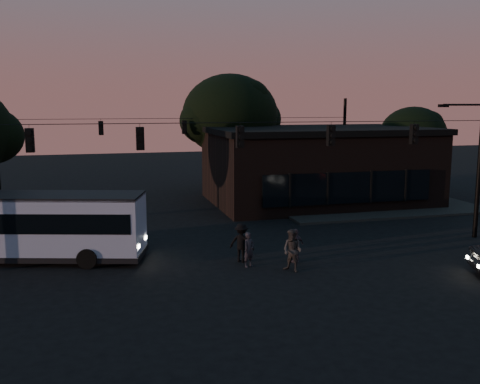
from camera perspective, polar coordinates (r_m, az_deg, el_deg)
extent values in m
plane|color=black|center=(21.77, 2.76, -9.48)|extent=(120.00, 120.00, 0.00)
cube|color=black|center=(38.91, 13.38, -1.21)|extent=(14.00, 10.00, 0.15)
cube|color=black|center=(39.03, 8.24, 2.58)|extent=(15.00, 10.00, 5.00)
cube|color=black|center=(38.81, 8.33, 6.54)|extent=(15.40, 10.40, 0.40)
cube|color=black|center=(34.52, 11.55, 0.44)|extent=(11.50, 0.18, 2.00)
cylinder|color=black|center=(43.17, -1.05, 2.65)|extent=(0.44, 0.44, 4.00)
ellipsoid|color=black|center=(42.88, -1.07, 8.23)|extent=(7.60, 7.60, 6.46)
cylinder|color=black|center=(45.13, 17.77, 1.86)|extent=(0.44, 0.44, 3.00)
ellipsoid|color=black|center=(44.86, 17.97, 5.85)|extent=(5.20, 5.20, 4.42)
cylinder|color=black|center=(30.69, 24.18, 2.40)|extent=(0.24, 0.24, 7.50)
cylinder|color=black|center=(24.46, 0.00, 7.42)|extent=(26.00, 0.03, 0.03)
cube|color=black|center=(23.81, -21.51, 5.16)|extent=(0.34, 0.30, 1.00)
cube|color=black|center=(23.73, -10.61, 5.63)|extent=(0.34, 0.30, 1.00)
cube|color=black|center=(24.49, 0.00, 5.90)|extent=(0.34, 0.30, 1.00)
cube|color=black|center=(26.02, 9.67, 5.97)|extent=(0.34, 0.30, 1.00)
cube|color=black|center=(28.19, 18.06, 5.89)|extent=(0.34, 0.30, 1.00)
cylinder|color=black|center=(44.20, 11.02, 4.91)|extent=(0.24, 0.24, 7.50)
cylinder|color=black|center=(40.13, -5.98, 7.82)|extent=(26.00, 0.03, 0.03)
cube|color=black|center=(39.65, -14.61, 6.62)|extent=(0.34, 0.30, 1.00)
cube|color=black|center=(40.15, -5.96, 6.89)|extent=(0.34, 0.30, 1.00)
cube|color=black|center=(41.52, 2.30, 7.02)|extent=(0.34, 0.30, 1.00)
cube|color=#9FA5CA|center=(26.02, -22.18, -3.14)|extent=(11.02, 5.29, 2.54)
cube|color=black|center=(25.97, -22.21, -2.61)|extent=(10.61, 5.21, 0.88)
cube|color=black|center=(25.79, -22.35, -0.38)|extent=(11.02, 5.29, 0.15)
cube|color=black|center=(26.33, -22.00, -6.05)|extent=(11.13, 5.37, 0.24)
cylinder|color=black|center=(24.11, -16.00, -6.87)|extent=(0.91, 0.48, 0.88)
cylinder|color=black|center=(26.37, -14.48, -5.41)|extent=(0.91, 0.48, 0.88)
imported|color=black|center=(23.40, 0.96, -6.16)|extent=(0.67, 0.60, 1.53)
imported|color=#302C2C|center=(22.82, 5.62, -6.24)|extent=(1.09, 1.12, 1.82)
imported|color=#382F3A|center=(24.16, 5.98, -5.71)|extent=(0.97, 0.72, 1.53)
imported|color=black|center=(24.09, 0.17, -5.41)|extent=(1.31, 1.21, 1.77)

